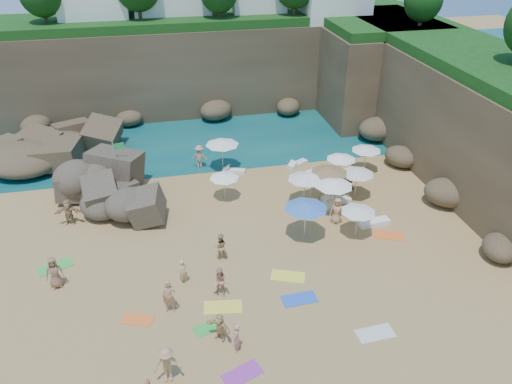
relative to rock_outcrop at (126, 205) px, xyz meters
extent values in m
plane|color=tan|center=(6.29, -6.57, 0.00)|extent=(120.00, 120.00, 0.00)
plane|color=#0C4751|center=(6.29, 23.43, 0.00)|extent=(120.00, 120.00, 0.00)
cube|color=brown|center=(8.29, 18.43, 4.00)|extent=(44.00, 8.00, 8.00)
cube|color=brown|center=(25.29, 1.43, 4.00)|extent=(8.00, 30.00, 8.00)
cube|color=brown|center=(23.29, 13.43, 4.00)|extent=(10.00, 12.00, 8.00)
sphere|color=#11380F|center=(25.29, 9.43, 10.80)|extent=(3.15, 3.15, 3.15)
cylinder|color=white|center=(-11.71, 23.43, 3.00)|extent=(0.10, 0.10, 6.00)
cylinder|color=white|center=(-10.21, 23.43, 3.00)|extent=(0.10, 0.10, 6.00)
cylinder|color=white|center=(-8.71, 23.43, 3.00)|extent=(0.10, 0.10, 6.00)
cylinder|color=silver|center=(-0.39, 1.69, 1.97)|extent=(0.08, 0.08, 3.93)
cube|color=green|center=(-0.01, 1.69, 3.61)|extent=(0.67, 0.26, 0.44)
cylinder|color=silver|center=(6.74, -0.60, 0.90)|extent=(0.05, 0.05, 1.81)
cone|color=white|center=(6.74, -0.60, 1.76)|extent=(2.03, 2.03, 0.31)
cylinder|color=silver|center=(7.31, 3.88, 1.13)|extent=(0.07, 0.07, 2.27)
cone|color=white|center=(7.31, 3.88, 2.21)|extent=(2.55, 2.55, 0.39)
cylinder|color=silver|center=(15.44, 0.24, 0.96)|extent=(0.06, 0.06, 1.91)
cone|color=white|center=(15.44, 0.24, 1.86)|extent=(2.14, 2.14, 0.33)
cylinder|color=silver|center=(15.60, -2.36, 1.03)|extent=(0.06, 0.06, 2.07)
cone|color=silver|center=(15.60, -2.36, 2.02)|extent=(2.32, 2.32, 0.35)
cylinder|color=silver|center=(17.76, 1.12, 0.99)|extent=(0.06, 0.06, 1.98)
cone|color=white|center=(17.76, 1.12, 1.93)|extent=(2.22, 2.22, 0.34)
cylinder|color=silver|center=(12.33, -2.42, 1.04)|extent=(0.06, 0.06, 2.08)
cone|color=white|center=(12.33, -2.42, 2.03)|extent=(2.33, 2.33, 0.35)
cylinder|color=silver|center=(13.68, -2.09, 1.13)|extent=(0.07, 0.07, 2.26)
cone|color=red|center=(13.68, -2.09, 2.21)|extent=(2.54, 2.54, 0.39)
cylinder|color=silver|center=(13.10, -2.07, 1.04)|extent=(0.06, 0.06, 2.08)
cone|color=white|center=(13.10, -2.07, 2.03)|extent=(2.33, 2.33, 0.36)
cylinder|color=silver|center=(13.90, -6.70, 0.95)|extent=(0.06, 0.06, 1.90)
cone|color=silver|center=(13.90, -6.70, 1.86)|extent=(2.14, 2.14, 0.33)
cylinder|color=silver|center=(11.89, -2.36, 1.04)|extent=(0.06, 0.06, 2.09)
cone|color=silver|center=(11.89, -2.36, 2.04)|extent=(2.34, 2.34, 0.36)
cylinder|color=silver|center=(10.74, -6.23, 1.18)|extent=(0.07, 0.07, 2.35)
cone|color=#386BC0|center=(10.74, -6.23, 2.30)|extent=(2.64, 2.64, 0.40)
cylinder|color=silver|center=(13.38, -3.81, 1.11)|extent=(0.06, 0.06, 2.22)
cone|color=white|center=(13.38, -3.81, 2.17)|extent=(2.49, 2.49, 0.38)
cube|color=silver|center=(13.09, 3.09, 0.14)|extent=(1.84, 1.46, 0.28)
cube|color=white|center=(8.02, 3.07, 0.13)|extent=(1.75, 1.09, 0.26)
cube|color=white|center=(14.83, 0.01, 0.12)|extent=(1.61, 1.28, 0.24)
cube|color=white|center=(12.78, -3.36, 0.16)|extent=(2.09, 0.79, 0.32)
cube|color=silver|center=(14.09, -2.73, 0.16)|extent=(2.05, 0.75, 0.32)
cube|color=white|center=(15.48, -5.85, 0.16)|extent=(2.09, 0.87, 0.32)
cube|color=orange|center=(0.62, -11.20, 0.01)|extent=(1.73, 1.31, 0.03)
cube|color=green|center=(4.00, -12.46, 0.01)|extent=(1.66, 1.23, 0.03)
cube|color=#FFE343|center=(4.90, -11.25, 0.02)|extent=(2.06, 1.25, 0.03)
cube|color=purple|center=(5.06, -15.54, 0.02)|extent=(1.95, 1.43, 0.03)
cube|color=blue|center=(8.86, -11.50, 0.02)|extent=(1.85, 0.98, 0.03)
cube|color=orange|center=(15.89, -7.21, 0.02)|extent=(2.10, 1.61, 0.03)
cube|color=green|center=(-3.85, -6.00, 0.02)|extent=(2.10, 1.61, 0.03)
cube|color=#F6EF40|center=(8.77, -9.62, 0.02)|extent=(2.07, 1.55, 0.03)
cube|color=silver|center=(11.71, -14.57, 0.02)|extent=(1.85, 0.99, 0.03)
imported|color=#DCAD73|center=(3.15, -8.91, 0.74)|extent=(0.64, 0.57, 1.48)
imported|color=tan|center=(5.43, -7.16, 0.80)|extent=(0.86, 0.72, 1.61)
imported|color=tan|center=(5.61, 4.48, 0.92)|extent=(1.28, 0.87, 1.84)
imported|color=#95684A|center=(15.70, -1.26, 0.86)|extent=(1.01, 1.01, 1.73)
imported|color=tan|center=(13.21, -5.11, 0.88)|extent=(0.98, 0.75, 1.77)
imported|color=#AB8155|center=(-3.43, -1.60, 0.86)|extent=(1.63, 0.57, 1.72)
imported|color=tan|center=(5.07, -14.13, 0.78)|extent=(0.56, 0.66, 1.55)
imported|color=tan|center=(1.92, -15.17, 0.25)|extent=(1.25, 1.88, 0.49)
imported|color=#8B6245|center=(-3.50, -7.77, 0.25)|extent=(1.22, 1.97, 0.49)
imported|color=tan|center=(4.44, -13.30, 0.19)|extent=(1.98, 1.98, 0.39)
imported|color=tan|center=(2.29, -10.93, 0.22)|extent=(1.13, 1.98, 0.45)
imported|color=tan|center=(4.93, -10.34, 0.32)|extent=(1.65, 1.86, 0.64)
camera|label=1|loc=(2.49, -30.10, 17.78)|focal=35.00mm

